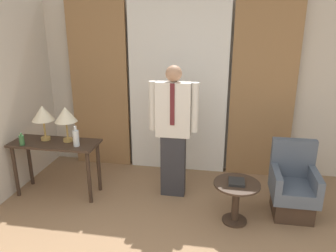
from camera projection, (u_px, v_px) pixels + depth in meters
wall_back at (179, 84)px, 5.00m from camera, size 10.00×0.06×2.70m
curtain_sheer_center at (178, 89)px, 4.90m from camera, size 1.47×0.06×2.58m
curtain_drape_left at (100, 86)px, 5.10m from camera, size 0.91×0.06×2.58m
curtain_drape_right at (263, 92)px, 4.70m from camera, size 0.91×0.06×2.58m
desk at (56, 151)px, 4.35m from camera, size 1.16×0.46×0.75m
table_lamp_left at (43, 114)px, 4.28m from camera, size 0.29×0.29×0.47m
table_lamp_right at (66, 115)px, 4.23m from camera, size 0.29×0.29×0.47m
bottle_near_edge at (22, 140)px, 4.19m from camera, size 0.06×0.06×0.16m
bottle_by_lamp at (76, 138)px, 4.15m from camera, size 0.08×0.08×0.27m
person at (173, 127)px, 4.23m from camera, size 0.64×0.21×1.76m
armchair at (293, 189)px, 3.98m from camera, size 0.52×0.58×0.90m
side_table at (236, 196)px, 3.79m from camera, size 0.53×0.53×0.51m
book at (237, 182)px, 3.74m from camera, size 0.18×0.20×0.03m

